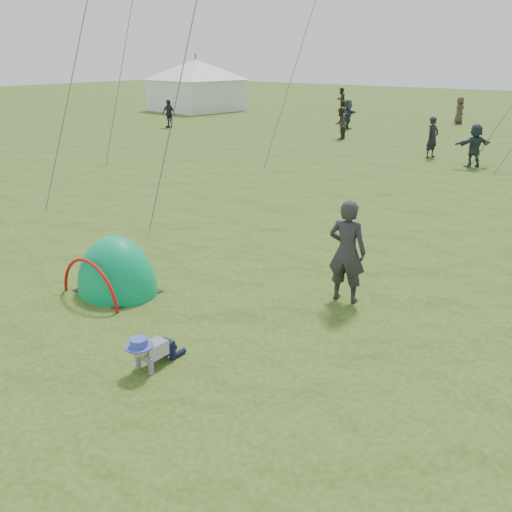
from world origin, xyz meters
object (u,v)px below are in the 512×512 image
Objects in this scene: crawling_toddler at (151,350)px; popup_tent at (118,291)px; standing_adult at (347,251)px; event_marquee at (196,83)px.

crawling_toddler is 0.33× the size of popup_tent.
popup_tent is 4.40m from standing_adult.
event_marquee is (-26.10, 29.01, 1.77)m from crawling_toddler.
event_marquee is (-23.51, 27.49, 2.05)m from popup_tent.
event_marquee reaches higher than standing_adult.
event_marquee is (-27.16, 25.21, 1.11)m from standing_adult.
event_marquee reaches higher than popup_tent.
standing_adult is 0.32× the size of event_marquee.
popup_tent is at bearing 148.62° from crawling_toddler.
crawling_toddler is at bearing 65.19° from standing_adult.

